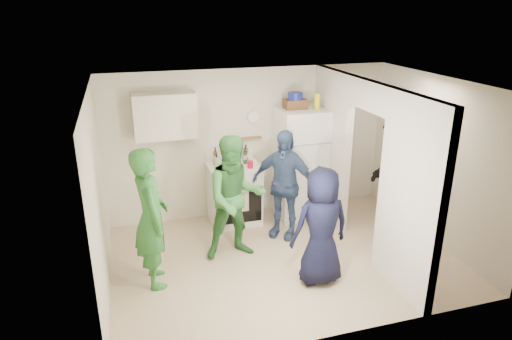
% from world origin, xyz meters
% --- Properties ---
extents(floor, '(4.80, 4.80, 0.00)m').
position_xyz_m(floor, '(0.00, 0.00, 0.00)').
color(floor, '#C4AE8A').
rests_on(floor, ground).
extents(wall_back, '(4.80, 0.00, 4.80)m').
position_xyz_m(wall_back, '(0.00, 1.70, 1.25)').
color(wall_back, silver).
rests_on(wall_back, floor).
extents(wall_front, '(4.80, 0.00, 4.80)m').
position_xyz_m(wall_front, '(0.00, -1.70, 1.25)').
color(wall_front, silver).
rests_on(wall_front, floor).
extents(wall_left, '(0.00, 3.40, 3.40)m').
position_xyz_m(wall_left, '(-2.40, 0.00, 1.25)').
color(wall_left, silver).
rests_on(wall_left, floor).
extents(wall_right, '(0.00, 3.40, 3.40)m').
position_xyz_m(wall_right, '(2.40, 0.00, 1.25)').
color(wall_right, silver).
rests_on(wall_right, floor).
extents(ceiling, '(4.80, 4.80, 0.00)m').
position_xyz_m(ceiling, '(0.00, 0.00, 2.50)').
color(ceiling, white).
rests_on(ceiling, wall_back).
extents(partition_pier_back, '(0.12, 1.20, 2.50)m').
position_xyz_m(partition_pier_back, '(1.20, 1.10, 1.25)').
color(partition_pier_back, silver).
rests_on(partition_pier_back, floor).
extents(partition_pier_front, '(0.12, 1.20, 2.50)m').
position_xyz_m(partition_pier_front, '(1.20, -1.10, 1.25)').
color(partition_pier_front, silver).
rests_on(partition_pier_front, floor).
extents(partition_header, '(0.12, 1.00, 0.40)m').
position_xyz_m(partition_header, '(1.20, 0.00, 2.30)').
color(partition_header, silver).
rests_on(partition_header, partition_pier_back).
extents(stove, '(0.84, 0.70, 1.00)m').
position_xyz_m(stove, '(-0.37, 1.37, 0.50)').
color(stove, white).
rests_on(stove, floor).
extents(upper_cabinet, '(0.95, 0.34, 0.70)m').
position_xyz_m(upper_cabinet, '(-1.40, 1.52, 1.85)').
color(upper_cabinet, silver).
rests_on(upper_cabinet, wall_back).
extents(fridge, '(0.77, 0.75, 1.86)m').
position_xyz_m(fridge, '(0.76, 1.34, 0.93)').
color(fridge, white).
rests_on(fridge, floor).
extents(wicker_basket, '(0.35, 0.25, 0.15)m').
position_xyz_m(wicker_basket, '(0.66, 1.39, 1.94)').
color(wicker_basket, brown).
rests_on(wicker_basket, fridge).
extents(blue_bowl, '(0.24, 0.24, 0.11)m').
position_xyz_m(blue_bowl, '(0.66, 1.39, 2.07)').
color(blue_bowl, navy).
rests_on(blue_bowl, wicker_basket).
extents(yellow_cup_stack_top, '(0.09, 0.09, 0.25)m').
position_xyz_m(yellow_cup_stack_top, '(0.98, 1.24, 1.99)').
color(yellow_cup_stack_top, '#F9F515').
rests_on(yellow_cup_stack_top, fridge).
extents(wall_clock, '(0.22, 0.02, 0.22)m').
position_xyz_m(wall_clock, '(0.05, 1.68, 1.70)').
color(wall_clock, white).
rests_on(wall_clock, wall_back).
extents(spice_shelf, '(0.35, 0.08, 0.03)m').
position_xyz_m(spice_shelf, '(0.00, 1.65, 1.35)').
color(spice_shelf, olive).
rests_on(spice_shelf, wall_back).
extents(nook_window, '(0.03, 0.70, 0.80)m').
position_xyz_m(nook_window, '(2.38, 0.20, 1.65)').
color(nook_window, black).
rests_on(nook_window, wall_right).
extents(nook_window_frame, '(0.04, 0.76, 0.86)m').
position_xyz_m(nook_window_frame, '(2.36, 0.20, 1.65)').
color(nook_window_frame, white).
rests_on(nook_window_frame, wall_right).
extents(nook_valance, '(0.04, 0.82, 0.18)m').
position_xyz_m(nook_valance, '(2.34, 0.20, 2.00)').
color(nook_valance, white).
rests_on(nook_valance, wall_right).
extents(yellow_cup_stack_stove, '(0.09, 0.09, 0.25)m').
position_xyz_m(yellow_cup_stack_stove, '(-0.49, 1.15, 1.12)').
color(yellow_cup_stack_stove, '#F8AE14').
rests_on(yellow_cup_stack_stove, stove).
extents(red_cup, '(0.09, 0.09, 0.12)m').
position_xyz_m(red_cup, '(-0.15, 1.17, 1.06)').
color(red_cup, '#AC0B2C').
rests_on(red_cup, stove).
extents(person_green_left, '(0.49, 0.71, 1.85)m').
position_xyz_m(person_green_left, '(-1.80, -0.06, 0.93)').
color(person_green_left, '#357830').
rests_on(person_green_left, floor).
extents(person_green_center, '(0.88, 0.69, 1.80)m').
position_xyz_m(person_green_center, '(-0.62, 0.30, 0.90)').
color(person_green_center, '#367C3E').
rests_on(person_green_center, floor).
extents(person_denim, '(1.05, 0.97, 1.72)m').
position_xyz_m(person_denim, '(0.24, 0.69, 0.86)').
color(person_denim, '#355374').
rests_on(person_denim, floor).
extents(person_navy, '(0.79, 0.53, 1.58)m').
position_xyz_m(person_navy, '(0.27, -0.64, 0.79)').
color(person_navy, black).
rests_on(person_navy, floor).
extents(person_nook, '(0.91, 1.35, 1.93)m').
position_xyz_m(person_nook, '(2.10, 0.37, 0.96)').
color(person_nook, black).
rests_on(person_nook, floor).
extents(bottle_a, '(0.07, 0.07, 0.29)m').
position_xyz_m(bottle_a, '(-0.65, 1.49, 1.14)').
color(bottle_a, brown).
rests_on(bottle_a, stove).
extents(bottle_b, '(0.08, 0.08, 0.30)m').
position_xyz_m(bottle_b, '(-0.54, 1.28, 1.15)').
color(bottle_b, '#1E561C').
rests_on(bottle_b, stove).
extents(bottle_c, '(0.07, 0.07, 0.29)m').
position_xyz_m(bottle_c, '(-0.46, 1.51, 1.14)').
color(bottle_c, '#A5A6B2').
rests_on(bottle_c, stove).
extents(bottle_d, '(0.08, 0.08, 0.32)m').
position_xyz_m(bottle_d, '(-0.37, 1.32, 1.16)').
color(bottle_d, maroon).
rests_on(bottle_d, stove).
extents(bottle_e, '(0.07, 0.07, 0.26)m').
position_xyz_m(bottle_e, '(-0.28, 1.54, 1.13)').
color(bottle_e, gray).
rests_on(bottle_e, stove).
extents(bottle_f, '(0.06, 0.06, 0.28)m').
position_xyz_m(bottle_f, '(-0.17, 1.40, 1.14)').
color(bottle_f, '#163C25').
rests_on(bottle_f, stove).
extents(bottle_g, '(0.08, 0.08, 0.28)m').
position_xyz_m(bottle_g, '(-0.13, 1.51, 1.14)').
color(bottle_g, olive).
rests_on(bottle_g, stove).
extents(bottle_h, '(0.08, 0.08, 0.27)m').
position_xyz_m(bottle_h, '(-0.68, 1.26, 1.13)').
color(bottle_h, '#ACB2B9').
rests_on(bottle_h, stove).
extents(bottle_i, '(0.06, 0.06, 0.28)m').
position_xyz_m(bottle_i, '(-0.30, 1.47, 1.14)').
color(bottle_i, '#5C480F').
rests_on(bottle_i, stove).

